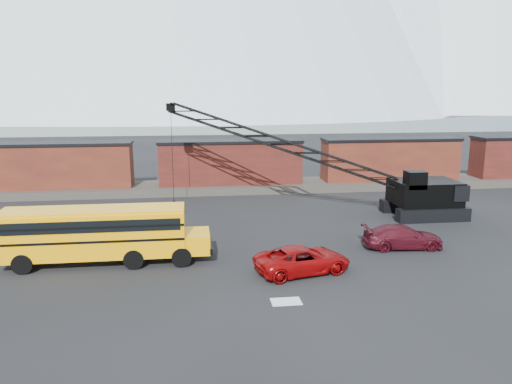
# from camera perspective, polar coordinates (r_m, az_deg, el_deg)

# --- Properties ---
(ground) EXTENTS (160.00, 160.00, 0.00)m
(ground) POSITION_cam_1_polar(r_m,az_deg,el_deg) (27.35, 0.82, -9.06)
(ground) COLOR black
(ground) RESTS_ON ground
(gravel_berm) EXTENTS (120.00, 5.00, 0.70)m
(gravel_berm) POSITION_cam_1_polar(r_m,az_deg,el_deg) (48.35, -2.91, 0.61)
(gravel_berm) COLOR #4B453E
(gravel_berm) RESTS_ON ground
(boxcar_west_near) EXTENTS (13.70, 3.10, 4.17)m
(boxcar_west_near) POSITION_cam_1_polar(r_m,az_deg,el_deg) (49.36, -21.81, 2.85)
(boxcar_west_near) COLOR #421813
(boxcar_west_near) RESTS_ON gravel_berm
(boxcar_mid) EXTENTS (13.70, 3.10, 4.17)m
(boxcar_mid) POSITION_cam_1_polar(r_m,az_deg,el_deg) (47.94, -2.94, 3.44)
(boxcar_mid) COLOR #541A17
(boxcar_mid) RESTS_ON gravel_berm
(boxcar_east_near) EXTENTS (13.70, 3.10, 4.17)m
(boxcar_east_near) POSITION_cam_1_polar(r_m,az_deg,el_deg) (51.69, 15.07, 3.66)
(boxcar_east_near) COLOR #421813
(boxcar_east_near) RESTS_ON gravel_berm
(snow_patch) EXTENTS (1.40, 0.90, 0.02)m
(snow_patch) POSITION_cam_1_polar(r_m,az_deg,el_deg) (23.78, 3.46, -12.39)
(snow_patch) COLOR silver
(snow_patch) RESTS_ON ground
(school_bus) EXTENTS (11.65, 2.65, 3.19)m
(school_bus) POSITION_cam_1_polar(r_m,az_deg,el_deg) (29.31, -17.30, -4.48)
(school_bus) COLOR #EF9D05
(school_bus) RESTS_ON ground
(red_pickup) EXTENTS (5.62, 3.57, 1.44)m
(red_pickup) POSITION_cam_1_polar(r_m,az_deg,el_deg) (27.09, 5.36, -7.70)
(red_pickup) COLOR #8C0607
(red_pickup) RESTS_ON ground
(maroon_suv) EXTENTS (5.02, 2.32, 1.42)m
(maroon_suv) POSITION_cam_1_polar(r_m,az_deg,el_deg) (32.29, 16.42, -4.93)
(maroon_suv) COLOR #410B15
(maroon_suv) RESTS_ON ground
(crawler_crane) EXTENTS (22.49, 7.68, 8.75)m
(crawler_crane) POSITION_cam_1_polar(r_m,az_deg,el_deg) (39.03, 4.02, 5.07)
(crawler_crane) COLOR black
(crawler_crane) RESTS_ON ground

